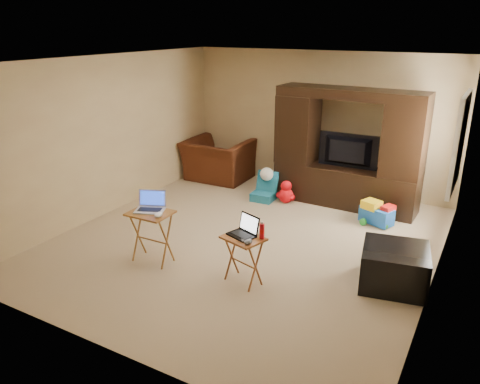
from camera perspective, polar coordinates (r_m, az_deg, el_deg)
The scene contains 22 objects.
floor at distance 6.76m, azimuth 0.83°, elevation -5.88°, with size 5.50×5.50×0.00m, color beige.
ceiling at distance 6.11m, azimuth 0.95°, elevation 15.75°, with size 5.50×5.50×0.00m, color silver.
wall_back at distance 8.77m, azimuth 9.58°, elevation 8.50°, with size 5.00×5.00×0.00m, color tan.
wall_front at distance 4.25m, azimuth -17.15°, elevation -4.47°, with size 5.00×5.00×0.00m, color tan.
wall_left at distance 7.79m, azimuth -15.60°, elevation 6.62°, with size 5.50×5.50×0.00m, color tan.
wall_right at distance 5.63m, azimuth 23.86°, elevation 0.68°, with size 5.50×5.50×0.00m, color tan.
window_pane at distance 7.09m, azimuth 25.33°, elevation 5.42°, with size 1.20×1.20×0.00m, color white.
window_frame at distance 7.09m, azimuth 25.17°, elevation 5.45°, with size 0.06×1.14×1.34m, color white.
entertainment_center at distance 7.97m, azimuth 12.98°, elevation 5.16°, with size 2.40×0.60×1.97m, color black.
television at distance 7.94m, azimuth 12.86°, elevation 4.81°, with size 1.00×0.13×0.58m, color black.
recliner at distance 9.27m, azimuth -2.71°, elevation 3.92°, with size 1.22×1.06×0.79m, color #4B1D10.
child_rocker at distance 8.18m, azimuth 2.88°, elevation 0.66°, with size 0.38×0.43×0.50m, color #17627F, non-canonical shape.
plush_toy at distance 8.12m, azimuth 5.65°, elevation 0.05°, with size 0.36×0.30×0.40m, color red, non-canonical shape.
push_toy at distance 7.52m, azimuth 16.33°, elevation -2.43°, with size 0.51×0.36×0.38m, color blue, non-canonical shape.
ottoman at distance 5.85m, azimuth 18.29°, elevation -8.68°, with size 0.75×0.75×0.48m, color black.
tray_table_left at distance 6.16m, azimuth -10.69°, elevation -5.40°, with size 0.53×0.42×0.69m, color #9A5C25.
tray_table_right at distance 5.59m, azimuth 0.41°, elevation -8.30°, with size 0.46×0.37×0.59m, color #945523.
laptop_left at distance 6.02m, azimuth -11.01°, elevation -1.23°, with size 0.36×0.29×0.24m, color #A8A8AD.
laptop_right at distance 5.44m, azimuth 0.15°, elevation -4.24°, with size 0.31×0.26×0.24m, color black.
mouse_left at distance 5.85m, azimuth -9.92°, elevation -2.76°, with size 0.09×0.14×0.06m, color white.
mouse_right at distance 5.30m, azimuth 1.02°, elevation -6.08°, with size 0.08×0.12×0.05m, color #3D3D42.
water_bottle at distance 5.40m, azimuth 2.69°, elevation -4.79°, with size 0.06×0.06×0.18m, color red.
Camera 1 is at (2.90, -5.36, 2.94)m, focal length 35.00 mm.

